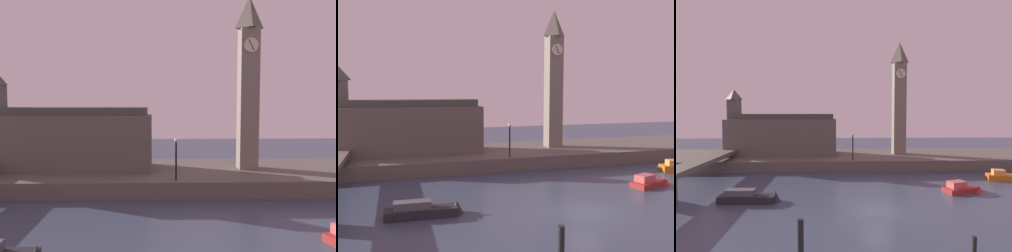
% 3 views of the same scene
% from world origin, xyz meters
% --- Properties ---
extents(ground_plane, '(120.00, 120.00, 0.00)m').
position_xyz_m(ground_plane, '(0.00, 0.00, 0.00)').
color(ground_plane, '#384256').
extents(far_embankment, '(70.00, 12.00, 1.50)m').
position_xyz_m(far_embankment, '(0.00, 20.00, 0.75)').
color(far_embankment, '#5B544C').
rests_on(far_embankment, ground).
extents(clock_tower, '(2.04, 2.09, 17.13)m').
position_xyz_m(clock_tower, '(6.47, 20.20, 10.34)').
color(clock_tower, slate).
rests_on(clock_tower, far_embankment).
extents(parliament_hall, '(16.30, 5.24, 9.89)m').
position_xyz_m(parliament_hall, '(-11.74, 20.29, 4.56)').
color(parliament_hall, '#5B544C').
rests_on(parliament_hall, far_embankment).
extents(streetlamp, '(0.36, 0.36, 3.68)m').
position_xyz_m(streetlamp, '(-1.00, 14.87, 3.81)').
color(streetlamp, black).
rests_on(streetlamp, far_embankment).
extents(mooring_post_left, '(0.35, 0.35, 2.37)m').
position_xyz_m(mooring_post_left, '(-5.37, -7.63, 1.18)').
color(mooring_post_left, black).
rests_on(mooring_post_left, ground).
extents(boat_barge_dark, '(5.66, 1.54, 1.46)m').
position_xyz_m(boat_barge_dark, '(-10.81, 2.42, 0.43)').
color(boat_barge_dark, '#232328').
rests_on(boat_barge_dark, ground).
extents(boat_dinghy_red, '(4.54, 2.56, 1.28)m').
position_xyz_m(boat_dinghy_red, '(9.70, 4.79, 0.37)').
color(boat_dinghy_red, maroon).
rests_on(boat_dinghy_red, ground).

